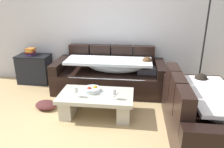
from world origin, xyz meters
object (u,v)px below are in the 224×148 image
Objects in this scene: coffee_table at (96,102)px; couch_near_window at (202,115)px; couch_along_wall at (111,75)px; open_magazine at (108,93)px; fruit_bowl at (92,89)px; wine_glass_near_left at (76,90)px; wine_glass_near_right at (114,92)px; book_stack_on_cabinet at (31,52)px; crumpled_garment at (46,105)px; floor_lamp at (202,38)px; side_cabinet at (35,69)px.

couch_near_window is at bearing -14.31° from coffee_table.
open_magazine is at bearing -85.27° from couch_along_wall.
fruit_bowl is at bearing -101.13° from couch_along_wall.
wine_glass_near_left is at bearing -156.19° from coffee_table.
couch_along_wall reaches higher than fruit_bowl.
wine_glass_near_left is at bearing 81.74° from couch_near_window.
wine_glass_near_right is at bearing 78.31° from couch_near_window.
crumpled_garment is (0.77, -1.16, -0.66)m from book_stack_on_cabinet.
couch_near_window is 0.88× the size of floor_lamp.
floor_lamp is (1.75, 0.08, 0.78)m from couch_along_wall.
fruit_bowl is 0.14× the size of floor_lamp.
couch_near_window is 1.43× the size of coffee_table.
fruit_bowl is (-0.08, 0.08, 0.18)m from coffee_table.
crumpled_garment is at bearing 177.64° from fruit_bowl.
couch_near_window is at bearing -16.41° from fruit_bowl.
coffee_table is 2.18m from book_stack_on_cabinet.
side_cabinet reaches higher than crumpled_garment.
couch_near_window is 7.55× the size of book_stack_on_cabinet.
crumpled_garment is (-2.79, -1.01, -1.06)m from floor_lamp.
side_cabinet is 3.17× the size of book_stack_on_cabinet.
floor_lamp is at bearing -11.40° from couch_near_window.
couch_near_window reaches higher than wine_glass_near_right.
coffee_table is 2.09m from side_cabinet.
book_stack_on_cabinet is at bearing 135.11° from wine_glass_near_left.
floor_lamp is (1.94, 1.04, 0.70)m from fruit_bowl.
couch_along_wall is 13.48× the size of wine_glass_near_left.
couch_along_wall is 1.42m from crumpled_garment.
book_stack_on_cabinet is at bearing 164.72° from open_magazine.
couch_near_window is 10.35× the size of wine_glass_near_right.
floor_lamp is (2.15, 1.26, 0.62)m from wine_glass_near_left.
open_magazine reaches higher than coffee_table.
wine_glass_near_left is 0.42× the size of crumpled_garment.
wine_glass_near_right is at bearing -140.77° from floor_lamp.
couch_along_wall is at bearing 45.02° from couch_near_window.
book_stack_on_cabinet is at bearing 177.61° from floor_lamp.
floor_lamp is (3.51, -0.14, 0.80)m from side_cabinet.
couch_along_wall is 7.99× the size of fruit_bowl.
coffee_table is 0.42m from wine_glass_near_right.
couch_along_wall reaches higher than coffee_table.
fruit_bowl is 0.70× the size of crumpled_garment.
wine_glass_near_left reaches higher than open_magazine.
couch_near_window reaches higher than side_cabinet.
wine_glass_near_right is at bearing -35.19° from book_stack_on_cabinet.
couch_near_window is 6.13× the size of open_magazine.
couch_along_wall is 1.06m from coffee_table.
floor_lamp reaches higher than book_stack_on_cabinet.
coffee_table is 1.67× the size of side_cabinet.
open_magazine reaches higher than crumpled_garment.
couch_along_wall reaches higher than open_magazine.
coffee_table is 0.41m from wine_glass_near_left.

